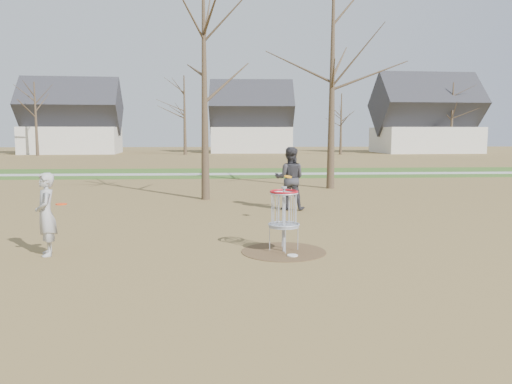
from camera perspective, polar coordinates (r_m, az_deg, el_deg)
ground at (r=10.65m, az=3.18°, el=-6.82°), size 160.00×160.00×0.00m
green_band at (r=31.41m, az=-1.17°, el=2.21°), size 160.00×8.00×0.01m
footpath at (r=30.41m, az=-1.10°, el=2.08°), size 160.00×1.50×0.01m
dirt_circle at (r=10.65m, az=3.18°, el=-6.80°), size 1.80×1.80×0.01m
player_standing at (r=11.03m, az=-22.88°, el=-2.37°), size 0.60×0.72×1.70m
player_throwing at (r=16.27m, az=3.88°, el=1.55°), size 1.12×0.94×2.05m
disc_grounded at (r=10.27m, az=4.20°, el=-7.24°), size 0.22×0.22×0.02m
discs_in_play at (r=12.14m, az=-6.64°, el=0.51°), size 5.26×3.84×0.26m
disc_golf_basket at (r=10.48m, az=3.21°, el=-1.96°), size 0.64×0.64×1.35m
bare_trees at (r=46.26m, az=0.34°, el=10.30°), size 52.62×44.98×9.00m
houses_row at (r=63.10m, az=1.67°, el=7.70°), size 56.51×10.01×7.26m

